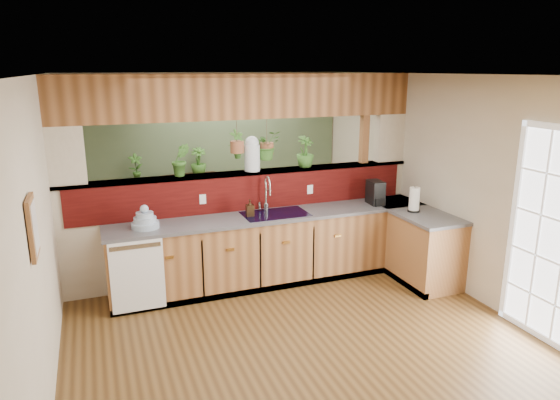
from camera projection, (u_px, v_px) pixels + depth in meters
name	position (u px, v px, depth m)	size (l,w,h in m)	color
ground	(285.00, 317.00, 5.50)	(4.60, 7.00, 0.01)	#523719
ceiling	(285.00, 75.00, 4.84)	(4.60, 7.00, 0.01)	brown
wall_back	(209.00, 153.00, 8.33)	(4.60, 0.02, 2.60)	beige
wall_left	(42.00, 228.00, 4.38)	(0.02, 7.00, 2.60)	beige
wall_right	(464.00, 186.00, 5.96)	(0.02, 7.00, 2.60)	beige
pass_through_partition	(249.00, 186.00, 6.43)	(4.60, 0.21, 2.60)	beige
pass_through_ledge	(247.00, 173.00, 6.37)	(4.60, 0.21, 0.04)	brown
header_beam	(245.00, 97.00, 6.13)	(4.60, 0.15, 0.55)	brown
sage_backwall	(209.00, 153.00, 8.31)	(4.55, 0.02, 2.55)	#556C4A
countertop	(320.00, 245.00, 6.46)	(4.14, 1.52, 0.90)	brown
dishwasher	(138.00, 276.00, 5.47)	(0.58, 0.03, 0.82)	white
navy_sink	(275.00, 220.00, 6.26)	(0.82, 0.50, 0.18)	black
french_door	(551.00, 240.00, 4.84)	(0.06, 1.02, 2.16)	white
framed_print	(33.00, 227.00, 3.60)	(0.04, 0.35, 0.45)	brown
faucet	(267.00, 192.00, 6.30)	(0.20, 0.20, 0.46)	#B7B7B2
dish_stack	(145.00, 221.00, 5.66)	(0.31, 0.31, 0.27)	#98ACC5
soap_dispenser	(250.00, 208.00, 6.12)	(0.09, 0.10, 0.21)	#362413
coffee_maker	(376.00, 193.00, 6.65)	(0.17, 0.28, 0.32)	black
paper_towel	(414.00, 200.00, 6.30)	(0.16, 0.16, 0.33)	black
glass_jar	(252.00, 154.00, 6.34)	(0.20, 0.20, 0.45)	silver
ledge_plant_left	(181.00, 160.00, 6.03)	(0.22, 0.18, 0.40)	#326222
ledge_plant_right	(305.00, 152.00, 6.59)	(0.23, 0.23, 0.41)	#326222
hanging_plant_a	(237.00, 135.00, 6.21)	(0.23, 0.19, 0.48)	brown
hanging_plant_b	(267.00, 133.00, 6.34)	(0.39, 0.36, 0.49)	brown
shelving_console	(176.00, 206.00, 8.09)	(1.45, 0.39, 0.97)	black
shelf_plant_a	(136.00, 167.00, 7.72)	(0.22, 0.15, 0.41)	#326222
shelf_plant_b	(198.00, 161.00, 8.05)	(0.25, 0.25, 0.45)	#326222
floor_plant	(287.00, 212.00, 8.33)	(0.62, 0.54, 0.69)	#326222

